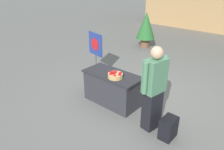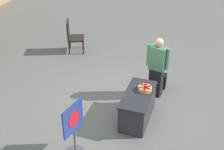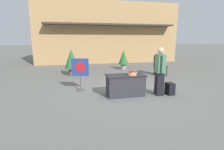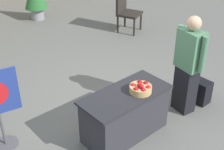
% 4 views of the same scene
% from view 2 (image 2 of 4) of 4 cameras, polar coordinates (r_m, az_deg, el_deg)
% --- Properties ---
extents(ground_plane, '(120.00, 120.00, 0.00)m').
position_cam_2_polar(ground_plane, '(8.12, 1.00, -5.85)').
color(ground_plane, slate).
extents(display_table, '(1.36, 0.64, 0.74)m').
position_cam_2_polar(display_table, '(7.54, 4.70, -5.76)').
color(display_table, '#2D2D33').
rests_on(display_table, ground_plane).
extents(apple_basket, '(0.32, 0.32, 0.16)m').
position_cam_2_polar(apple_basket, '(7.42, 6.06, -2.42)').
color(apple_basket, tan).
rests_on(apple_basket, display_table).
extents(person_visitor, '(0.33, 0.60, 1.68)m').
position_cam_2_polar(person_visitor, '(8.22, 8.24, 1.43)').
color(person_visitor, black).
rests_on(person_visitor, ground_plane).
extents(backpack, '(0.24, 0.34, 0.42)m').
position_cam_2_polar(backpack, '(8.89, 8.78, -1.02)').
color(backpack, black).
rests_on(backpack, ground_plane).
extents(poster_board, '(0.64, 0.36, 1.24)m').
position_cam_2_polar(poster_board, '(6.49, -7.03, -9.39)').
color(poster_board, '#4C4C51').
rests_on(poster_board, ground_plane).
extents(patio_chair, '(0.72, 0.72, 1.11)m').
position_cam_2_polar(patio_chair, '(10.69, -7.26, 7.28)').
color(patio_chair, '#28231E').
rests_on(patio_chair, ground_plane).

